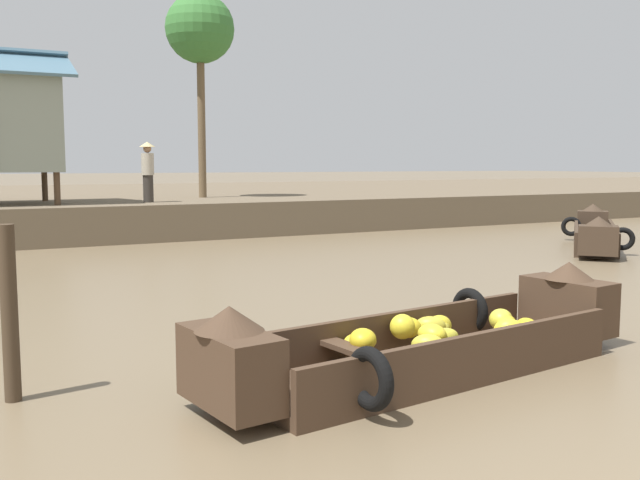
{
  "coord_description": "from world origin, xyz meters",
  "views": [
    {
      "loc": [
        -3.99,
        -0.48,
        2.04
      ],
      "look_at": [
        0.03,
        6.98,
        1.13
      ],
      "focal_mm": 39.85,
      "sensor_mm": 36.0,
      "label": 1
    }
  ],
  "objects_px": {
    "banana_boat": "(431,341)",
    "mooring_post": "(9,314)",
    "palm_tree_near": "(200,31)",
    "vendor_person": "(148,169)",
    "fishing_skiff_distant": "(595,234)"
  },
  "relations": [
    {
      "from": "banana_boat",
      "to": "mooring_post",
      "type": "xyz_separation_m",
      "value": [
        -3.69,
        1.03,
        0.45
      ]
    },
    {
      "from": "banana_boat",
      "to": "palm_tree_near",
      "type": "distance_m",
      "value": 17.42
    },
    {
      "from": "mooring_post",
      "to": "vendor_person",
      "type": "bearing_deg",
      "value": 70.44
    },
    {
      "from": "palm_tree_near",
      "to": "banana_boat",
      "type": "bearing_deg",
      "value": -101.27
    },
    {
      "from": "vendor_person",
      "to": "mooring_post",
      "type": "relative_size",
      "value": 1.08
    },
    {
      "from": "fishing_skiff_distant",
      "to": "palm_tree_near",
      "type": "xyz_separation_m",
      "value": [
        -6.73,
        9.53,
        5.8
      ]
    },
    {
      "from": "banana_boat",
      "to": "vendor_person",
      "type": "relative_size",
      "value": 2.99
    },
    {
      "from": "banana_boat",
      "to": "palm_tree_near",
      "type": "bearing_deg",
      "value": 78.73
    },
    {
      "from": "palm_tree_near",
      "to": "vendor_person",
      "type": "xyz_separation_m",
      "value": [
        -2.27,
        -2.05,
        -4.22
      ]
    },
    {
      "from": "fishing_skiff_distant",
      "to": "vendor_person",
      "type": "height_order",
      "value": "vendor_person"
    },
    {
      "from": "banana_boat",
      "to": "fishing_skiff_distant",
      "type": "bearing_deg",
      "value": 33.46
    },
    {
      "from": "banana_boat",
      "to": "fishing_skiff_distant",
      "type": "height_order",
      "value": "fishing_skiff_distant"
    },
    {
      "from": "banana_boat",
      "to": "vendor_person",
      "type": "xyz_separation_m",
      "value": [
        0.94,
        14.05,
        1.59
      ]
    },
    {
      "from": "fishing_skiff_distant",
      "to": "mooring_post",
      "type": "xyz_separation_m",
      "value": [
        -13.63,
        -5.54,
        0.44
      ]
    },
    {
      "from": "fishing_skiff_distant",
      "to": "mooring_post",
      "type": "height_order",
      "value": "mooring_post"
    }
  ]
}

